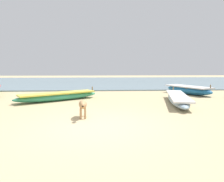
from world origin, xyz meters
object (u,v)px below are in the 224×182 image
Objects in this scene: fishing_boat_5 at (59,96)px; fishing_boat_1 at (188,90)px; calf_near_tan at (83,105)px; fishing_boat_4 at (178,98)px.

fishing_boat_1 is at bearing -17.75° from fishing_boat_5.
calf_near_tan is at bearing -99.74° from fishing_boat_5.
calf_near_tan is (-6.23, -5.82, 0.15)m from fishing_boat_1.
fishing_boat_1 is at bearing -16.51° from fishing_boat_4.
fishing_boat_1 reaches higher than calf_near_tan.
calf_near_tan is at bearing -70.98° from fishing_boat_1.
fishing_boat_1 is 3.77m from fishing_boat_4.
fishing_boat_5 is at bearing -161.57° from calf_near_tan.
fishing_boat_4 is (-1.95, -3.22, -0.07)m from fishing_boat_1.
fishing_boat_5 is 4.45× the size of calf_near_tan.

